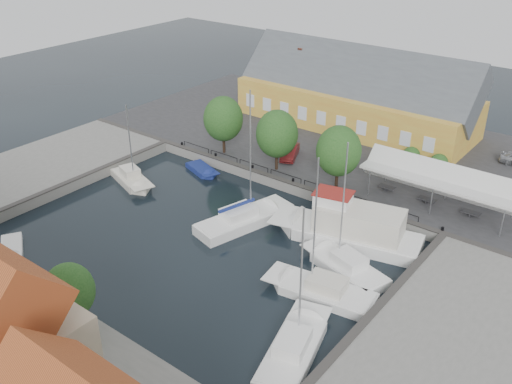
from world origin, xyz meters
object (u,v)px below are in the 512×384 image
car_red (290,152)px  west_boat_b (132,181)px  launch_sw (12,250)px  trawler (351,230)px  east_boat_c (294,351)px  east_boat_b (322,293)px  center_sailboat (242,221)px  warehouse (353,96)px  tent_canopy (442,179)px  launch_nw (202,171)px  east_boat_a (345,268)px

car_red → west_boat_b: west_boat_b is taller
launch_sw → trawler: bearing=40.8°
east_boat_c → west_boat_b: east_boat_c is taller
east_boat_b → west_boat_b: (-24.83, 3.89, -0.00)m
east_boat_c → launch_sw: bearing=-170.2°
trawler → launch_sw: (-21.09, -18.19, -0.93)m
trawler → west_boat_b: size_ratio=1.47×
east_boat_c → center_sailboat: bearing=140.4°
warehouse → tent_canopy: size_ratio=2.04×
east_boat_b → trawler: bearing=104.8°
trawler → east_boat_b: (2.06, -7.79, -0.76)m
trawler → launch_sw: trawler is taller
car_red → trawler: 15.52m
trawler → launch_sw: 27.87m
east_boat_c → launch_nw: size_ratio=2.26×
west_boat_b → east_boat_b: bearing=-8.9°
tent_canopy → launch_nw: size_ratio=2.95×
launch_nw → car_red: bearing=46.4°
trawler → launch_nw: trawler is taller
tent_canopy → east_boat_b: (-2.01, -16.22, -3.42)m
center_sailboat → east_boat_b: bearing=-21.4°
tent_canopy → east_boat_c: size_ratio=1.30×
warehouse → launch_sw: 41.61m
tent_canopy → launch_sw: size_ratio=3.19×
launch_sw → east_boat_c: bearing=9.8°
car_red → warehouse: bearing=65.8°
east_boat_a → launch_sw: (-22.95, -14.12, -0.17)m
car_red → trawler: bearing=-60.5°
tent_canopy → west_boat_b: (-26.84, -12.34, -3.42)m
west_boat_b → launch_nw: bearing=58.9°
car_red → center_sailboat: 13.29m
tent_canopy → car_red: size_ratio=3.36×
tent_canopy → west_boat_b: size_ratio=1.55×
trawler → east_boat_a: east_boat_a is taller
warehouse → launch_sw: bearing=-101.9°
car_red → launch_nw: car_red is taller
trawler → east_boat_b: east_boat_b is taller
tent_canopy → center_sailboat: size_ratio=1.10×
center_sailboat → east_boat_a: 10.67m
west_boat_b → trawler: bearing=9.7°
tent_canopy → east_boat_c: (-0.31, -22.34, -3.43)m
trawler → launch_nw: bearing=172.8°
car_red → launch_sw: size_ratio=0.95×
warehouse → launch_sw: size_ratio=6.52×
east_boat_b → west_boat_b: bearing=171.1°
car_red → west_boat_b: (-10.26, -13.07, -1.43)m
west_boat_b → launch_sw: bearing=-83.3°
east_boat_b → east_boat_c: (1.70, -6.12, -0.00)m
east_boat_c → launch_nw: 27.96m
tent_canopy → east_boat_c: bearing=-90.8°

